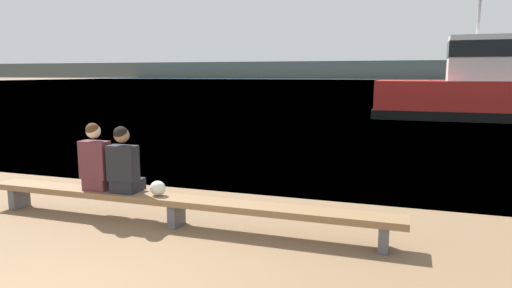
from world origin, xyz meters
TOP-DOWN VIEW (x-y plane):
  - water_surface at (0.00, 124.90)m, footprint 240.00×240.00m
  - far_shoreline at (0.00, 192.82)m, footprint 600.00×12.00m
  - bench_main at (0.02, 2.90)m, footprint 6.42×0.40m
  - person_left at (-1.33, 2.90)m, footprint 0.44×0.42m
  - person_right at (-0.84, 2.90)m, footprint 0.44×0.43m
  - shopping_bag at (-0.28, 2.90)m, footprint 0.23×0.19m
  - tugboat_red at (6.02, 21.30)m, footprint 8.98×3.33m

SIDE VIEW (x-z plane):
  - water_surface at x=0.00m, z-range 0.00..0.00m
  - bench_main at x=0.02m, z-range 0.14..0.56m
  - shopping_bag at x=-0.28m, z-range 0.43..0.65m
  - person_right at x=-0.84m, z-range 0.37..1.37m
  - person_left at x=-1.33m, z-range 0.36..1.40m
  - tugboat_red at x=6.02m, z-range -2.00..4.50m
  - far_shoreline at x=0.00m, z-range 0.00..7.18m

